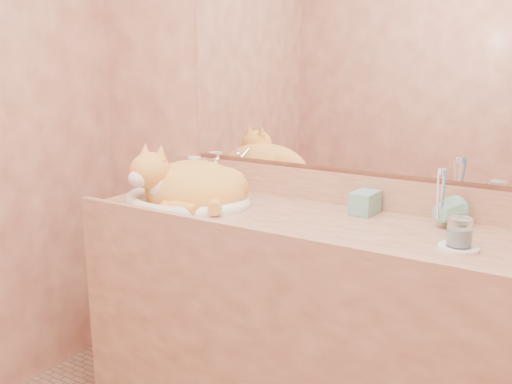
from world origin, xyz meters
The scene contains 12 objects.
wall_back centered at (0.00, 1.00, 1.25)m, with size 2.40×0.02×2.50m, color #9B5A46.
vanity_counter centered at (0.00, 0.72, 0.42)m, with size 1.60×0.55×0.85m, color #915B41, non-canonical shape.
mirror centered at (0.00, 0.99, 1.39)m, with size 1.30×0.02×0.80m, color white.
sink_basin centered at (-0.50, 0.70, 0.93)m, with size 0.51×0.42×0.16m, color white, non-canonical shape.
faucet centered at (-0.50, 0.90, 0.93)m, with size 0.04×0.11×0.15m, color white, non-canonical shape.
cat centered at (-0.49, 0.70, 0.92)m, with size 0.43×0.35×0.23m, color orange, non-canonical shape.
soap_dispenser centered at (0.14, 0.85, 0.94)m, with size 0.08×0.08×0.18m, color #6EB09C.
toothbrush_cup centered at (0.41, 0.85, 0.90)m, with size 0.10×0.10×0.09m, color #6EB09C.
toothbrushes centered at (0.41, 0.85, 0.97)m, with size 0.03×0.03×0.20m, color white, non-canonical shape.
saucer centered at (0.51, 0.68, 0.85)m, with size 0.12×0.12×0.01m, color white.
water_glass centered at (0.51, 0.68, 0.90)m, with size 0.07×0.07×0.08m, color white.
lotion_bottle centered at (-0.62, 0.90, 0.92)m, with size 0.06×0.06×0.13m, color white.
Camera 1 is at (0.85, -0.95, 1.39)m, focal length 40.00 mm.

